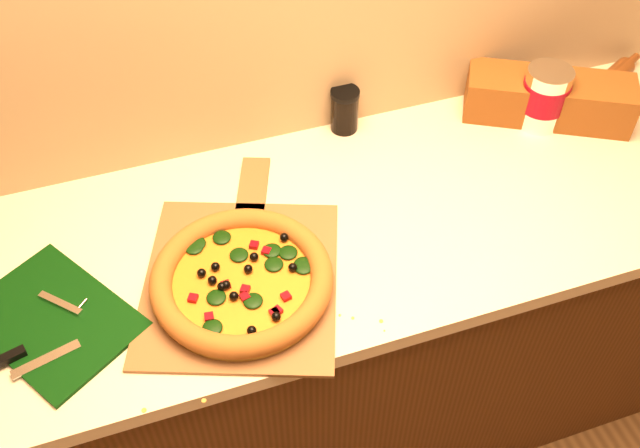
% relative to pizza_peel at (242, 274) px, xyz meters
% --- Properties ---
extents(cabinet, '(2.80, 0.65, 0.86)m').
position_rel_pizza_peel_xyz_m(cabinet, '(0.24, 0.09, -0.47)').
color(cabinet, '#45270E').
rests_on(cabinet, ground).
extents(countertop, '(2.84, 0.68, 0.04)m').
position_rel_pizza_peel_xyz_m(countertop, '(0.24, 0.09, -0.02)').
color(countertop, beige).
rests_on(countertop, cabinet).
extents(pizza_peel, '(0.53, 0.65, 0.01)m').
position_rel_pizza_peel_xyz_m(pizza_peel, '(0.00, 0.00, 0.00)').
color(pizza_peel, brown).
rests_on(pizza_peel, countertop).
extents(pizza, '(0.38, 0.38, 0.05)m').
position_rel_pizza_peel_xyz_m(pizza, '(-0.01, -0.04, 0.03)').
color(pizza, '#BD882F').
rests_on(pizza, pizza_peel).
extents(cutting_board, '(0.38, 0.41, 0.02)m').
position_rel_pizza_peel_xyz_m(cutting_board, '(-0.39, 0.01, 0.00)').
color(cutting_board, black).
rests_on(cutting_board, countertop).
extents(bottle_cap, '(0.04, 0.04, 0.01)m').
position_rel_pizza_peel_xyz_m(bottle_cap, '(0.18, 0.01, -0.00)').
color(bottle_cap, black).
rests_on(bottle_cap, countertop).
extents(pepper_grinder, '(0.05, 0.05, 0.10)m').
position_rel_pizza_peel_xyz_m(pepper_grinder, '(1.05, 0.18, 0.04)').
color(pepper_grinder, black).
rests_on(pepper_grinder, countertop).
extents(rolling_pin, '(0.35, 0.20, 0.05)m').
position_rel_pizza_peel_xyz_m(rolling_pin, '(1.08, 0.30, 0.02)').
color(rolling_pin, '#5A2C0F').
rests_on(rolling_pin, countertop).
extents(coffee_canister, '(0.12, 0.12, 0.16)m').
position_rel_pizza_peel_xyz_m(coffee_canister, '(0.86, 0.25, 0.08)').
color(coffee_canister, silver).
rests_on(coffee_canister, countertop).
extents(bread_bag, '(0.43, 0.32, 0.12)m').
position_rel_pizza_peel_xyz_m(bread_bag, '(0.89, 0.26, 0.05)').
color(bread_bag, brown).
rests_on(bread_bag, countertop).
extents(dark_jar, '(0.07, 0.07, 0.12)m').
position_rel_pizza_peel_xyz_m(dark_jar, '(0.37, 0.39, 0.06)').
color(dark_jar, black).
rests_on(dark_jar, countertop).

